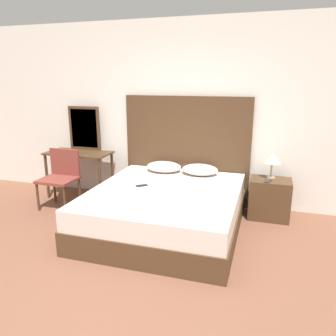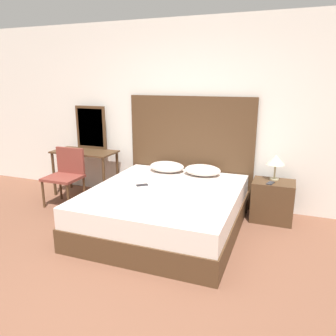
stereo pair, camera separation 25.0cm
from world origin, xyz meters
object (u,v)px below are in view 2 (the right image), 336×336
(bed, at_px, (165,209))
(phone_on_nightstand, at_px, (270,183))
(phone_on_bed, at_px, (142,185))
(chair, at_px, (66,172))
(nightstand, at_px, (272,201))
(table_lamp, at_px, (276,161))
(vanity_desk, at_px, (85,158))

(bed, xyz_separation_m, phone_on_nightstand, (1.21, 0.65, 0.29))
(phone_on_bed, distance_m, chair, 1.41)
(phone_on_bed, relative_size, nightstand, 0.29)
(chair, bearing_deg, phone_on_nightstand, 6.70)
(nightstand, xyz_separation_m, chair, (-2.98, -0.45, 0.22))
(nightstand, height_order, table_lamp, table_lamp)
(vanity_desk, bearing_deg, table_lamp, 1.84)
(bed, distance_m, phone_on_nightstand, 1.41)
(vanity_desk, bearing_deg, nightstand, 0.24)
(nightstand, height_order, phone_on_nightstand, phone_on_nightstand)
(bed, distance_m, phone_on_bed, 0.43)
(bed, height_order, phone_on_nightstand, phone_on_nightstand)
(phone_on_nightstand, height_order, chair, chair)
(phone_on_nightstand, xyz_separation_m, vanity_desk, (-2.90, 0.09, 0.06))
(phone_on_bed, xyz_separation_m, table_lamp, (1.59, 0.79, 0.28))
(bed, relative_size, vanity_desk, 1.99)
(phone_on_bed, bearing_deg, bed, -6.95)
(bed, xyz_separation_m, phone_on_bed, (-0.34, 0.04, 0.27))
(table_lamp, relative_size, chair, 0.40)
(nightstand, height_order, chair, chair)
(bed, xyz_separation_m, nightstand, (1.25, 0.75, 0.01))
(phone_on_bed, relative_size, chair, 0.19)
(phone_on_bed, bearing_deg, nightstand, 24.11)
(nightstand, relative_size, phone_on_nightstand, 3.37)
(table_lamp, height_order, phone_on_nightstand, table_lamp)
(phone_on_bed, relative_size, vanity_desk, 0.16)
(chair, bearing_deg, vanity_desk, 84.39)
(nightstand, xyz_separation_m, table_lamp, (-0.01, 0.08, 0.54))
(table_lamp, distance_m, chair, 3.04)
(vanity_desk, distance_m, chair, 0.45)
(table_lamp, height_order, chair, table_lamp)
(bed, bearing_deg, vanity_desk, 156.24)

